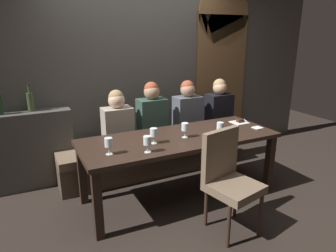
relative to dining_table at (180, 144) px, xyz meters
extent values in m
plane|color=black|center=(0.00, 0.00, -0.65)|extent=(9.00, 9.00, 0.00)
cube|color=#4C4944|center=(0.00, 1.22, 0.85)|extent=(6.00, 0.12, 3.00)
cube|color=brown|center=(1.35, 1.15, 0.40)|extent=(0.90, 0.05, 2.10)
cylinder|color=brown|center=(1.35, 1.15, 1.45)|extent=(0.90, 0.05, 0.90)
cube|color=#413E3A|center=(-1.55, 1.04, -0.18)|extent=(1.10, 0.28, 0.95)
cube|color=black|center=(-1.03, -0.35, -0.30)|extent=(0.08, 0.08, 0.69)
cube|color=black|center=(1.03, -0.35, -0.30)|extent=(0.08, 0.08, 0.69)
cube|color=black|center=(-1.03, 0.35, -0.30)|extent=(0.08, 0.08, 0.69)
cube|color=black|center=(1.03, 0.35, -0.30)|extent=(0.08, 0.08, 0.69)
cube|color=#302119|center=(0.00, 0.00, 0.07)|extent=(2.20, 0.84, 0.04)
cube|color=#4A3C2E|center=(0.00, 0.70, -0.48)|extent=(2.50, 0.40, 0.35)
cube|color=brown|center=(0.00, 0.70, -0.25)|extent=(2.50, 0.44, 0.10)
cylinder|color=#302119|center=(-0.04, -0.98, -0.44)|extent=(0.04, 0.04, 0.42)
cylinder|color=#302119|center=(0.32, -0.98, -0.44)|extent=(0.04, 0.04, 0.42)
cylinder|color=#302119|center=(-0.04, -0.62, -0.44)|extent=(0.04, 0.04, 0.42)
cylinder|color=#302119|center=(0.32, -0.62, -0.44)|extent=(0.04, 0.04, 0.42)
cube|color=brown|center=(0.14, -0.80, -0.19)|extent=(0.52, 0.52, 0.08)
cube|color=brown|center=(0.10, -0.61, 0.09)|extent=(0.44, 0.15, 0.48)
cube|color=#9E9384|center=(-0.50, 0.69, 0.06)|extent=(0.36, 0.24, 0.52)
sphere|color=#DBB293|center=(-0.50, 0.69, 0.41)|extent=(0.20, 0.20, 0.20)
sphere|color=#9E7F56|center=(-0.50, 0.70, 0.44)|extent=(0.18, 0.18, 0.18)
cube|color=#2D473D|center=(-0.04, 0.69, 0.09)|extent=(0.36, 0.24, 0.58)
sphere|color=tan|center=(-0.04, 0.69, 0.47)|extent=(0.20, 0.20, 0.20)
sphere|color=brown|center=(-0.04, 0.70, 0.51)|extent=(0.18, 0.18, 0.18)
cube|color=#4C515B|center=(0.51, 0.71, 0.08)|extent=(0.36, 0.24, 0.56)
sphere|color=tan|center=(0.51, 0.71, 0.45)|extent=(0.20, 0.20, 0.20)
sphere|color=brown|center=(0.51, 0.72, 0.49)|extent=(0.18, 0.18, 0.18)
cube|color=black|center=(1.04, 0.72, 0.07)|extent=(0.36, 0.24, 0.55)
sphere|color=tan|center=(1.04, 0.72, 0.44)|extent=(0.20, 0.20, 0.20)
sphere|color=#9E7F56|center=(1.04, 0.73, 0.47)|extent=(0.18, 0.18, 0.18)
cylinder|color=#384728|center=(-1.43, 1.06, 0.41)|extent=(0.08, 0.08, 0.22)
cylinder|color=#384728|center=(-1.43, 1.06, 0.56)|extent=(0.03, 0.03, 0.09)
cylinder|color=black|center=(-1.43, 1.06, 0.62)|extent=(0.03, 0.03, 0.02)
cylinder|color=silver|center=(0.39, -0.20, 0.09)|extent=(0.06, 0.06, 0.00)
cylinder|color=silver|center=(0.39, -0.20, 0.13)|extent=(0.01, 0.01, 0.07)
cylinder|color=silver|center=(0.39, -0.20, 0.21)|extent=(0.08, 0.08, 0.08)
cylinder|color=silver|center=(0.03, -0.05, 0.09)|extent=(0.06, 0.06, 0.00)
cylinder|color=silver|center=(0.03, -0.05, 0.13)|extent=(0.01, 0.01, 0.07)
cylinder|color=silver|center=(0.03, -0.05, 0.21)|extent=(0.08, 0.08, 0.08)
cylinder|color=gold|center=(0.03, -0.05, 0.19)|extent=(0.07, 0.07, 0.03)
cylinder|color=silver|center=(-0.84, -0.16, 0.09)|extent=(0.06, 0.06, 0.00)
cylinder|color=silver|center=(-0.84, -0.16, 0.13)|extent=(0.01, 0.01, 0.07)
cylinder|color=silver|center=(-0.84, -0.16, 0.21)|extent=(0.08, 0.08, 0.08)
cylinder|color=silver|center=(-0.50, -0.27, 0.09)|extent=(0.06, 0.06, 0.00)
cylinder|color=silver|center=(-0.50, -0.27, 0.13)|extent=(0.01, 0.01, 0.07)
cylinder|color=silver|center=(-0.50, -0.27, 0.21)|extent=(0.08, 0.08, 0.08)
cylinder|color=maroon|center=(-0.50, -0.27, 0.19)|extent=(0.07, 0.07, 0.04)
cylinder|color=silver|center=(-0.35, -0.07, 0.09)|extent=(0.06, 0.06, 0.00)
cylinder|color=silver|center=(-0.35, -0.07, 0.13)|extent=(0.01, 0.01, 0.07)
cylinder|color=silver|center=(-0.35, -0.07, 0.21)|extent=(0.08, 0.08, 0.08)
cube|color=white|center=(0.93, 0.13, 0.09)|extent=(0.19, 0.19, 0.01)
cube|color=#381E14|center=(0.94, 0.13, 0.12)|extent=(0.08, 0.06, 0.04)
cube|color=silver|center=(1.06, 0.16, 0.09)|extent=(0.08, 0.16, 0.01)
cube|color=silver|center=(0.99, -0.14, 0.09)|extent=(0.12, 0.11, 0.01)
camera|label=1|loc=(-1.53, -2.79, 1.19)|focal=32.39mm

